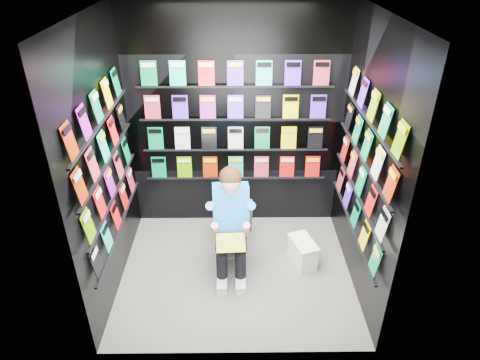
{
  "coord_description": "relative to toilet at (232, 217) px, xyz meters",
  "views": [
    {
      "loc": [
        0.0,
        -3.43,
        3.14
      ],
      "look_at": [
        0.04,
        0.15,
        1.05
      ],
      "focal_mm": 32.0,
      "sensor_mm": 36.0,
      "label": 1
    }
  ],
  "objects": [
    {
      "name": "wall_right",
      "position": [
        1.25,
        -0.5,
        0.93
      ],
      "size": [
        0.04,
        2.0,
        2.6
      ],
      "primitive_type": "cube",
      "color": "black",
      "rests_on": "floor"
    },
    {
      "name": "wall_back",
      "position": [
        0.05,
        0.5,
        0.93
      ],
      "size": [
        2.4,
        0.04,
        2.6
      ],
      "primitive_type": "cube",
      "color": "black",
      "rests_on": "floor"
    },
    {
      "name": "comics_left",
      "position": [
        -1.12,
        -0.5,
        0.94
      ],
      "size": [
        0.06,
        1.7,
        1.37
      ],
      "primitive_type": null,
      "color": "red",
      "rests_on": "wall_left"
    },
    {
      "name": "ceiling",
      "position": [
        0.05,
        -0.5,
        2.23
      ],
      "size": [
        2.4,
        2.4,
        0.0
      ],
      "primitive_type": "plane",
      "color": "white",
      "rests_on": "floor"
    },
    {
      "name": "toilet",
      "position": [
        0.0,
        0.0,
        0.0
      ],
      "size": [
        0.46,
        0.77,
        0.73
      ],
      "primitive_type": "imported",
      "rotation": [
        0.0,
        0.0,
        3.19
      ],
      "color": "white",
      "rests_on": "floor"
    },
    {
      "name": "wall_left",
      "position": [
        -1.15,
        -0.5,
        0.93
      ],
      "size": [
        0.04,
        2.0,
        2.6
      ],
      "primitive_type": "cube",
      "color": "black",
      "rests_on": "floor"
    },
    {
      "name": "wall_front",
      "position": [
        0.05,
        -1.5,
        0.93
      ],
      "size": [
        2.4,
        0.04,
        2.6
      ],
      "primitive_type": "cube",
      "color": "black",
      "rests_on": "floor"
    },
    {
      "name": "longbox_lid",
      "position": [
        0.77,
        -0.35,
        -0.09
      ],
      "size": [
        0.32,
        0.42,
        0.03
      ],
      "primitive_type": "cube",
      "rotation": [
        0.0,
        0.0,
        0.31
      ],
      "color": "white",
      "rests_on": "longbox"
    },
    {
      "name": "comics_back",
      "position": [
        0.05,
        0.47,
        0.94
      ],
      "size": [
        2.1,
        0.06,
        1.37
      ],
      "primitive_type": null,
      "color": "red",
      "rests_on": "wall_back"
    },
    {
      "name": "held_comic",
      "position": [
        -0.0,
        -0.73,
        0.21
      ],
      "size": [
        0.28,
        0.17,
        0.12
      ],
      "primitive_type": "cube",
      "rotation": [
        -0.96,
        0.0,
        0.05
      ],
      "color": "green",
      "rests_on": "reader"
    },
    {
      "name": "floor",
      "position": [
        0.05,
        -0.5,
        -0.37
      ],
      "size": [
        2.4,
        2.4,
        0.0
      ],
      "primitive_type": "plane",
      "color": "slate",
      "rests_on": "ground"
    },
    {
      "name": "comics_right",
      "position": [
        1.22,
        -0.5,
        0.94
      ],
      "size": [
        0.06,
        1.7,
        1.37
      ],
      "primitive_type": null,
      "color": "red",
      "rests_on": "wall_right"
    },
    {
      "name": "reader",
      "position": [
        0.0,
        -0.38,
        0.38
      ],
      "size": [
        0.52,
        0.74,
        1.31
      ],
      "primitive_type": null,
      "rotation": [
        0.0,
        0.0,
        0.05
      ],
      "color": "#2085E7",
      "rests_on": "toilet"
    },
    {
      "name": "longbox",
      "position": [
        0.77,
        -0.35,
        -0.24
      ],
      "size": [
        0.29,
        0.4,
        0.26
      ],
      "primitive_type": "cube",
      "rotation": [
        0.0,
        0.0,
        0.31
      ],
      "color": "white",
      "rests_on": "floor"
    }
  ]
}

